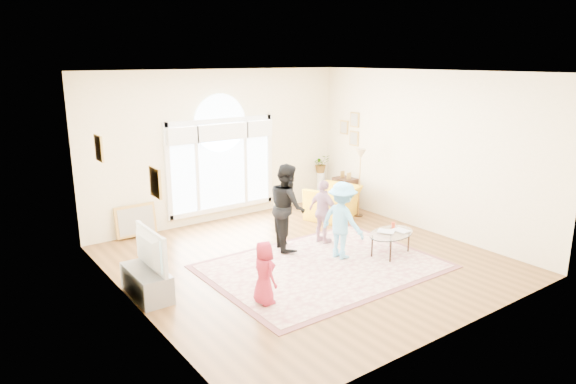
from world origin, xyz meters
TOP-DOWN VIEW (x-y plane):
  - ground at (0.00, 0.00)m, footprint 6.00×6.00m
  - room_shell at (0.01, 2.83)m, footprint 6.00×6.00m
  - area_rug at (0.06, -0.39)m, footprint 3.60×2.60m
  - rug_border at (0.06, -0.39)m, footprint 3.80×2.80m
  - tv_console at (-2.75, 0.30)m, footprint 0.45×1.00m
  - television at (-2.74, 0.30)m, footprint 0.17×1.05m
  - coffee_table at (1.37, -0.68)m, footprint 1.13×0.86m
  - armchair at (1.98, 1.60)m, footprint 1.35×1.27m
  - side_cabinet at (2.78, 2.09)m, footprint 0.40×0.50m
  - floor_lamp at (2.55, 1.38)m, footprint 0.29×0.29m
  - plant_pedestal at (2.70, 2.89)m, footprint 0.20×0.20m
  - potted_plant at (2.70, 2.89)m, footprint 0.46×0.41m
  - leaning_picture at (-1.97, 2.90)m, footprint 0.80×0.14m
  - child_red at (-1.49, -0.94)m, footprint 0.30×0.46m
  - child_black at (0.07, 0.66)m, footprint 0.83×0.93m
  - child_pink at (0.79, 0.49)m, footprint 0.37×0.73m
  - child_blue at (0.57, -0.27)m, footprint 0.63×0.94m

SIDE VIEW (x-z plane):
  - ground at x=0.00m, z-range 0.00..0.00m
  - leaning_picture at x=-1.97m, z-range -0.31..0.31m
  - rug_border at x=0.06m, z-range 0.00..0.01m
  - area_rug at x=0.06m, z-range 0.00..0.02m
  - tv_console at x=-2.75m, z-range 0.00..0.42m
  - side_cabinet at x=2.78m, z-range 0.00..0.70m
  - plant_pedestal at x=2.70m, z-range 0.00..0.70m
  - armchair at x=1.98m, z-range 0.00..0.70m
  - coffee_table at x=1.37m, z-range 0.13..0.67m
  - child_red at x=-1.49m, z-range 0.02..0.95m
  - child_pink at x=0.79m, z-range 0.02..1.23m
  - child_blue at x=0.57m, z-range 0.02..1.38m
  - television at x=-2.74m, z-range 0.42..1.02m
  - child_black at x=0.07m, z-range 0.02..1.60m
  - potted_plant at x=2.70m, z-range 0.70..1.14m
  - floor_lamp at x=2.55m, z-range 0.53..2.04m
  - room_shell at x=0.01m, z-range -1.43..4.57m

